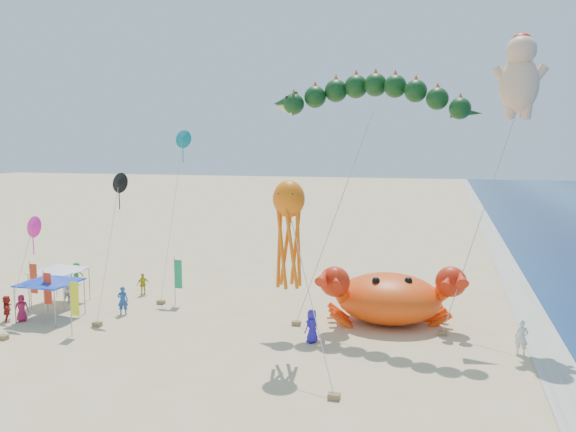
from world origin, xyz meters
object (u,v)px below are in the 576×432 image
object	(u,v)px
crab_inflatable	(388,297)
dragon_kite	(370,102)
octopus_kite	(289,226)
canopy_blue	(50,279)
cherub_kite	(520,74)
canopy_white	(59,267)

from	to	relation	value
crab_inflatable	dragon_kite	distance (m)	11.47
octopus_kite	canopy_blue	distance (m)	16.35
cherub_kite	octopus_kite	bearing A→B (deg)	-143.07
octopus_kite	canopy_blue	xyz separation A→B (m)	(-15.69, 2.01, -4.14)
cherub_kite	canopy_blue	bearing A→B (deg)	-166.70
dragon_kite	cherub_kite	world-z (taller)	cherub_kite
crab_inflatable	octopus_kite	bearing A→B (deg)	-122.64
canopy_blue	canopy_white	xyz separation A→B (m)	(-1.67, 3.00, -0.00)
dragon_kite	canopy_white	world-z (taller)	dragon_kite
octopus_kite	canopy_blue	world-z (taller)	octopus_kite
cherub_kite	octopus_kite	world-z (taller)	cherub_kite
crab_inflatable	canopy_blue	xyz separation A→B (m)	(-19.94, -4.64, 0.82)
crab_inflatable	cherub_kite	size ratio (longest dim) A/B	0.50
canopy_blue	crab_inflatable	bearing A→B (deg)	13.09
cherub_kite	octopus_kite	size ratio (longest dim) A/B	1.89
cherub_kite	octopus_kite	xyz separation A→B (m)	(-11.09, -8.33, -7.88)
dragon_kite	canopy_white	xyz separation A→B (m)	(-20.27, -2.10, -10.56)
canopy_blue	canopy_white	bearing A→B (deg)	119.09
octopus_kite	canopy_white	world-z (taller)	octopus_kite
crab_inflatable	octopus_kite	distance (m)	9.32
crab_inflatable	canopy_blue	size ratio (longest dim) A/B	2.52
crab_inflatable	dragon_kite	world-z (taller)	dragon_kite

